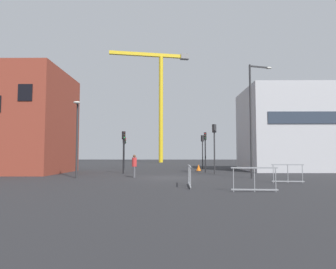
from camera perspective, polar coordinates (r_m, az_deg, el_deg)
ground at (r=21.11m, az=-0.19°, el=-8.33°), size 160.00×160.00×0.00m
brick_building at (r=29.71m, az=-26.42°, el=2.11°), size 7.89×8.36×9.06m
office_block at (r=33.84m, az=25.46°, el=0.81°), size 13.18×8.21×8.37m
construction_crane at (r=64.29m, az=-1.68°, el=8.63°), size 17.04×4.07×23.64m
streetlamp_tall at (r=21.63m, az=16.06°, el=4.28°), size 1.76×0.62×7.98m
streetlamp_short at (r=21.44m, az=-17.10°, el=0.38°), size 0.61×1.41×5.21m
traffic_light_near at (r=27.66m, az=7.18°, el=-2.05°), size 0.28×0.38×3.71m
traffic_light_corner at (r=25.48m, az=8.92°, el=-1.18°), size 0.37×0.37×4.22m
traffic_light_verge at (r=33.80m, az=6.66°, el=-2.26°), size 0.39×0.34×3.83m
traffic_light_far at (r=32.98m, az=-8.42°, el=-2.52°), size 0.39×0.29×3.54m
traffic_light_island at (r=26.07m, az=-8.54°, el=-1.99°), size 0.34×0.39×3.66m
pedestrian_walking at (r=21.57m, az=-6.49°, el=-5.69°), size 0.34×0.34×1.63m
safety_barrier_rear at (r=18.48m, az=22.06°, el=-6.93°), size 1.82×0.15×1.08m
safety_barrier_left_run at (r=13.65m, az=16.29°, el=-8.22°), size 2.02×0.19×1.08m
safety_barrier_mid_span at (r=15.26m, az=4.16°, el=-7.89°), size 0.10×2.41×1.08m
traffic_cone_by_barrier at (r=30.00m, az=5.91°, el=-6.41°), size 0.65×0.65×0.66m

